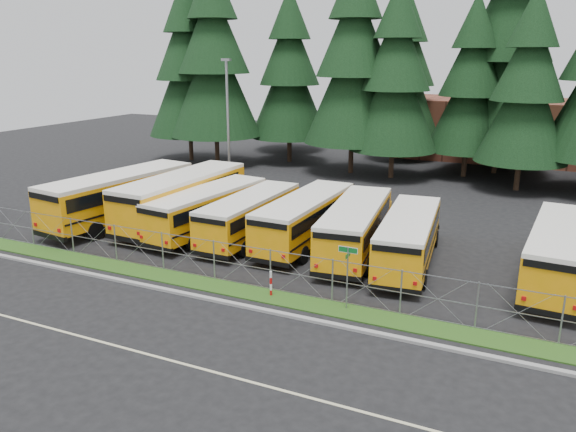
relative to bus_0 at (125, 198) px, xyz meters
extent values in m
plane|color=black|center=(14.33, -4.91, -1.63)|extent=(120.00, 120.00, 0.00)
cube|color=gray|center=(14.33, -8.01, -1.57)|extent=(50.00, 0.25, 0.12)
cube|color=#224914|center=(14.33, -6.61, -1.60)|extent=(50.00, 1.40, 0.06)
cube|color=beige|center=(14.33, -12.91, -1.62)|extent=(50.00, 0.12, 0.01)
cube|color=brown|center=(20.33, 35.09, 1.37)|extent=(22.00, 10.00, 6.00)
cylinder|color=gray|center=(17.14, -6.35, -0.23)|extent=(0.06, 0.06, 2.80)
cube|color=#0D5D21|center=(17.14, -6.35, 1.05)|extent=(0.80, 0.03, 0.22)
cube|color=white|center=(17.14, -6.35, 1.05)|extent=(0.84, 0.02, 0.26)
cube|color=#0D5D21|center=(17.14, -6.35, 0.81)|extent=(0.03, 0.55, 0.18)
cylinder|color=#B20C0C|center=(13.64, -6.50, -1.03)|extent=(0.11, 0.11, 1.20)
cylinder|color=gray|center=(1.76, 10.05, 3.37)|extent=(0.20, 0.20, 10.00)
cube|color=gray|center=(1.76, 10.05, 8.42)|extent=(0.70, 0.35, 0.18)
camera|label=1|loc=(24.06, -27.17, 8.79)|focal=35.00mm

